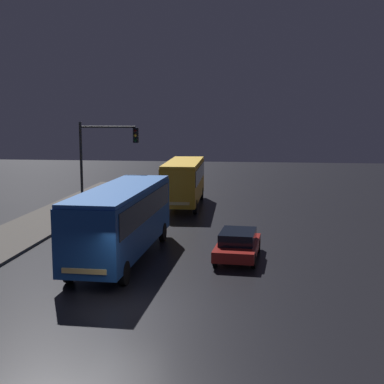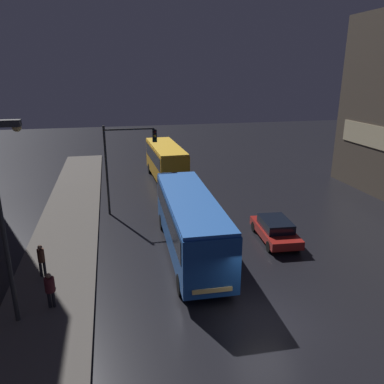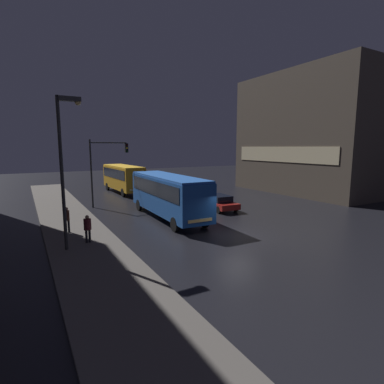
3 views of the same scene
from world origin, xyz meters
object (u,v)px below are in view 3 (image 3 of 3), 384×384
Objects in this scene: bus_near at (168,192)px; street_lamp_sidewalk at (65,151)px; car_taxi at (219,202)px; traffic_light_main at (104,161)px; pedestrian_near at (67,218)px; bus_far at (123,176)px; pedestrian_mid at (88,226)px.

street_lamp_sidewalk reaches higher than bus_near.
car_taxi is 0.69× the size of traffic_light_main.
traffic_light_main is (4.55, 8.40, 3.22)m from pedestrian_near.
street_lamp_sidewalk is (-0.26, -3.45, 4.37)m from pedestrian_near.
street_lamp_sidewalk is at bearing 63.73° from bus_far.
traffic_light_main is at bearing -65.19° from bus_near.
car_taxi is at bearing 105.72° from bus_far.
pedestrian_near is 5.57m from street_lamp_sidewalk.
bus_near is 6.27× the size of pedestrian_near.
pedestrian_mid is (-7.84, -18.93, -0.96)m from bus_far.
pedestrian_near is (-7.71, -1.01, -1.00)m from bus_near.
traffic_light_main reaches higher than pedestrian_mid.
bus_far is 5.66× the size of pedestrian_mid.
pedestrian_near is at bearing 9.10° from bus_near.
bus_far is 21.76m from street_lamp_sidewalk.
pedestrian_near is at bearing 60.00° from bus_far.
bus_far is 1.45× the size of traffic_light_main.
traffic_light_main reaches higher than car_taxi.
pedestrian_mid reaches higher than car_taxi.
bus_near is 1.15× the size of bus_far.
bus_near reaches higher than car_taxi.
traffic_light_main is at bearing 103.04° from pedestrian_mid.
car_taxi is 2.62× the size of pedestrian_near.
street_lamp_sidewalk is (-1.03, -0.64, 4.37)m from pedestrian_mid.
bus_far is at bearing 103.63° from pedestrian_near.
street_lamp_sidewalk reaches higher than car_taxi.
pedestrian_near is at bearing 85.72° from street_lamp_sidewalk.
pedestrian_near is (-13.18, -1.73, 0.42)m from car_taxi.
bus_near is 2.39× the size of car_taxi.
car_taxi is (5.47, 0.71, -1.42)m from bus_near.
bus_near is 15.14m from bus_far.
bus_near is 1.30× the size of street_lamp_sidewalk.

